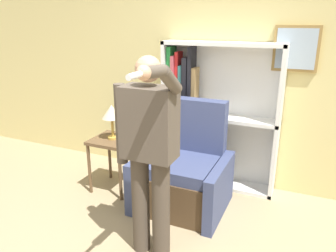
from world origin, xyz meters
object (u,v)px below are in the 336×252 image
armchair (184,174)px  person_standing (149,149)px  bookcase (204,117)px  side_table (114,147)px  table_lamp (112,113)px

armchair → person_standing: bearing=-88.2°
bookcase → armchair: bearing=-90.8°
person_standing → side_table: (-0.90, 0.84, -0.44)m
bookcase → table_lamp: size_ratio=4.28×
person_standing → table_lamp: size_ratio=4.25×
armchair → side_table: bearing=-178.8°
bookcase → armchair: bookcase is taller
bookcase → armchair: size_ratio=1.52×
armchair → person_standing: person_standing is taller
bookcase → table_lamp: bearing=-144.5°
bookcase → person_standing: 1.47m
bookcase → side_table: bearing=-144.5°
armchair → person_standing: 1.05m
armchair → person_standing: (0.03, -0.86, 0.61)m
side_table → armchair: bearing=1.2°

